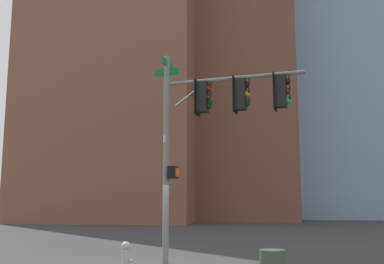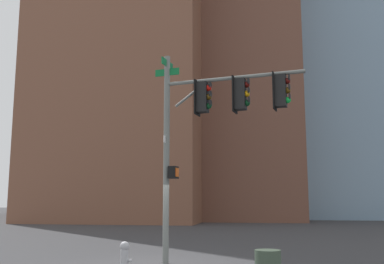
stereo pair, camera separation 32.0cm
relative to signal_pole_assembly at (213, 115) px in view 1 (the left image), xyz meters
The scene contains 6 objects.
ground_plane 5.10m from the signal_pole_assembly, behind, with size 200.00×200.00×0.00m, color #38383A.
signal_pole_assembly is the anchor object (origin of this frame).
fire_hydrant 5.14m from the signal_pole_assembly, 141.51° to the right, with size 0.34×0.26×0.87m.
building_brick_nearside 40.18m from the signal_pole_assembly, 99.92° to the left, with size 23.27×19.11×41.95m, color brown.
building_brick_midblock 37.81m from the signal_pole_assembly, 111.47° to the left, with size 16.14×19.66×44.39m, color brown.
building_brick_farside 67.73m from the signal_pole_assembly, 115.70° to the left, with size 20.07×14.78×52.64m, color brown.
Camera 1 is at (3.23, -14.29, 2.00)m, focal length 41.38 mm.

